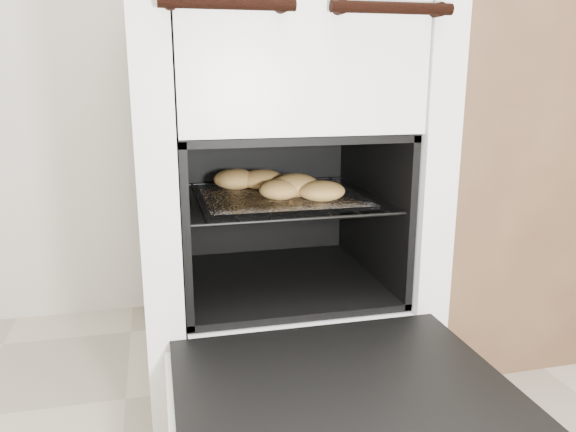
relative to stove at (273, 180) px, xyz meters
name	(u,v)px	position (x,y,z in m)	size (l,w,h in m)	color
stove	(273,180)	(0.00, 0.00, 0.00)	(0.61, 0.68, 0.94)	white
oven_door	(340,391)	(0.00, -0.52, -0.25)	(0.55, 0.43, 0.04)	black
oven_rack	(280,197)	(0.00, -0.07, -0.03)	(0.45, 0.43, 0.01)	black
foil_sheet	(282,197)	(0.00, -0.09, -0.02)	(0.35, 0.31, 0.01)	white
baked_rolls	(272,183)	(-0.02, -0.07, 0.01)	(0.30, 0.31, 0.05)	#B78849
counter	(538,167)	(0.79, 0.08, -0.01)	(0.90, 0.60, 0.90)	brown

